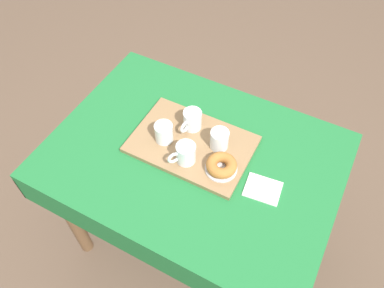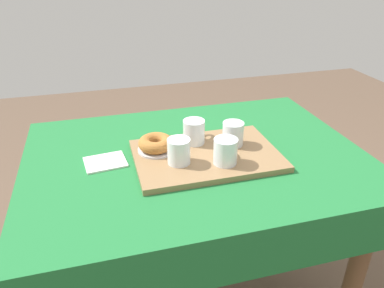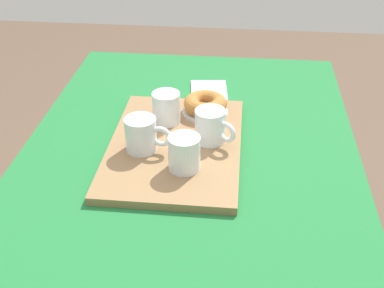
% 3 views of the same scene
% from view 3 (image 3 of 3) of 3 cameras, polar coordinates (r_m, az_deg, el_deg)
% --- Properties ---
extents(dining_table, '(1.15, 0.83, 0.77)m').
position_cam_3_polar(dining_table, '(1.37, -0.16, -4.60)').
color(dining_table, '#1E6B33').
rests_on(dining_table, ground).
extents(serving_tray, '(0.48, 0.32, 0.02)m').
position_cam_3_polar(serving_tray, '(1.27, -1.87, -0.22)').
color(serving_tray, olive).
rests_on(serving_tray, dining_table).
extents(tea_mug_left, '(0.09, 0.10, 0.08)m').
position_cam_3_polar(tea_mug_left, '(1.25, 2.10, 1.91)').
color(tea_mug_left, white).
rests_on(tea_mug_left, serving_tray).
extents(tea_mug_right, '(0.08, 0.11, 0.08)m').
position_cam_3_polar(tea_mug_right, '(1.22, -5.61, 0.97)').
color(tea_mug_right, white).
rests_on(tea_mug_right, serving_tray).
extents(water_glass_near, '(0.07, 0.07, 0.08)m').
position_cam_3_polar(water_glass_near, '(1.15, -0.69, -1.17)').
color(water_glass_near, white).
rests_on(water_glass_near, serving_tray).
extents(water_glass_far, '(0.07, 0.07, 0.08)m').
position_cam_3_polar(water_glass_far, '(1.34, -2.87, 3.94)').
color(water_glass_far, white).
rests_on(water_glass_far, serving_tray).
extents(donut_plate_left, '(0.12, 0.12, 0.01)m').
position_cam_3_polar(donut_plate_left, '(1.39, 1.48, 3.59)').
color(donut_plate_left, silver).
rests_on(donut_plate_left, serving_tray).
extents(sugar_donut_left, '(0.12, 0.12, 0.04)m').
position_cam_3_polar(sugar_donut_left, '(1.38, 1.50, 4.48)').
color(sugar_donut_left, '#A3662D').
rests_on(sugar_donut_left, donut_plate_left).
extents(paper_napkin, '(0.14, 0.12, 0.01)m').
position_cam_3_polar(paper_napkin, '(1.55, 1.88, 5.96)').
color(paper_napkin, white).
rests_on(paper_napkin, dining_table).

